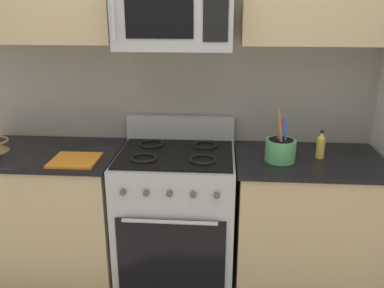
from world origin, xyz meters
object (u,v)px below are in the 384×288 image
at_px(microwave, 175,15).
at_px(bottle_oil, 321,145).
at_px(cutting_board, 75,160).
at_px(utensil_crock, 280,149).
at_px(range_oven, 177,215).

xyz_separation_m(microwave, bottle_oil, (0.92, -0.02, -0.78)).
distance_m(microwave, cutting_board, 1.07).
relative_size(utensil_crock, cutting_board, 1.18).
height_order(utensil_crock, cutting_board, utensil_crock).
relative_size(range_oven, cutting_board, 3.87).
bearing_deg(utensil_crock, microwave, 172.31).
bearing_deg(bottle_oil, microwave, 178.98).
bearing_deg(bottle_oil, range_oven, -179.23).
height_order(microwave, bottle_oil, microwave).
relative_size(utensil_crock, bottle_oil, 1.84).
distance_m(range_oven, cutting_board, 0.77).
bearing_deg(utensil_crock, bottle_oil, 15.58).
height_order(microwave, cutting_board, microwave).
xyz_separation_m(range_oven, microwave, (-0.00, 0.03, 1.30)).
xyz_separation_m(range_oven, cutting_board, (-0.61, -0.17, 0.45)).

